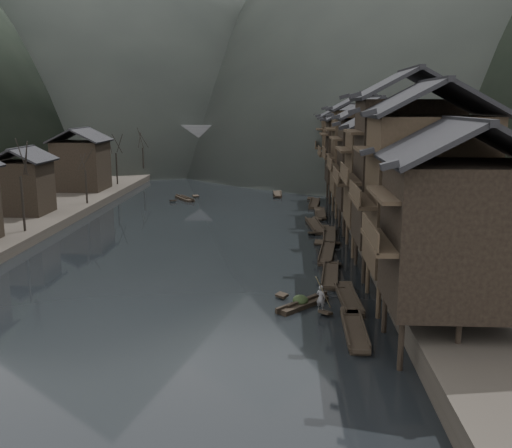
{
  "coord_description": "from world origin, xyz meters",
  "views": [
    {
      "loc": [
        8.47,
        -36.98,
        13.01
      ],
      "look_at": [
        5.81,
        12.4,
        2.5
      ],
      "focal_mm": 40.0,
      "sensor_mm": 36.0,
      "label": 1
    }
  ],
  "objects": [
    {
      "name": "bamboo_pole",
      "position": [
        10.9,
        -2.82,
        3.62
      ],
      "size": [
        1.28,
        2.5,
        3.02
      ],
      "primitive_type": "cylinder",
      "rotation": [
        0.74,
        0.0,
        -0.46
      ],
      "color": "#8C7A51",
      "rests_on": "boatman"
    },
    {
      "name": "hero_sampan",
      "position": [
        9.61,
        -1.6,
        0.2
      ],
      "size": [
        3.71,
        4.03,
        0.43
      ],
      "color": "black",
      "rests_on": "water"
    },
    {
      "name": "midriver_boats",
      "position": [
        -0.9,
        54.77,
        0.2
      ],
      "size": [
        15.93,
        38.95,
        0.44
      ],
      "color": "black",
      "rests_on": "water"
    },
    {
      "name": "stilt_houses",
      "position": [
        17.28,
        18.91,
        8.73
      ],
      "size": [
        9.0,
        67.6,
        15.69
      ],
      "color": "black",
      "rests_on": "ground"
    },
    {
      "name": "left_houses",
      "position": [
        -20.5,
        20.12,
        5.66
      ],
      "size": [
        8.1,
        53.2,
        8.73
      ],
      "color": "black",
      "rests_on": "left_bank"
    },
    {
      "name": "bare_trees",
      "position": [
        -17.0,
        22.51,
        6.41
      ],
      "size": [
        3.9,
        74.05,
        7.8
      ],
      "color": "black",
      "rests_on": "left_bank"
    },
    {
      "name": "moored_sampans",
      "position": [
        12.25,
        15.27,
        0.2
      ],
      "size": [
        3.03,
        49.84,
        0.47
      ],
      "color": "black",
      "rests_on": "water"
    },
    {
      "name": "right_bank",
      "position": [
        35.0,
        40.0,
        0.9
      ],
      "size": [
        40.0,
        200.0,
        1.8
      ],
      "primitive_type": "cube",
      "color": "#2D2823",
      "rests_on": "ground"
    },
    {
      "name": "stone_bridge",
      "position": [
        -0.0,
        72.0,
        5.11
      ],
      "size": [
        40.0,
        6.0,
        9.0
      ],
      "color": "#4C4C4F",
      "rests_on": "ground"
    },
    {
      "name": "boatman",
      "position": [
        10.7,
        -2.82,
        1.27
      ],
      "size": [
        0.72,
        0.62,
        1.67
      ],
      "primitive_type": "imported",
      "rotation": [
        0.0,
        0.0,
        2.69
      ],
      "color": "#5D5D60",
      "rests_on": "hero_sampan"
    },
    {
      "name": "water",
      "position": [
        0.0,
        0.0,
        0.0
      ],
      "size": [
        300.0,
        300.0,
        0.0
      ],
      "primitive_type": "plane",
      "color": "black",
      "rests_on": "ground"
    },
    {
      "name": "cargo_heap",
      "position": [
        9.47,
        -1.44,
        0.74
      ],
      "size": [
        1.03,
        1.35,
        0.62
      ],
      "primitive_type": "ellipsoid",
      "color": "black",
      "rests_on": "hero_sampan"
    }
  ]
}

